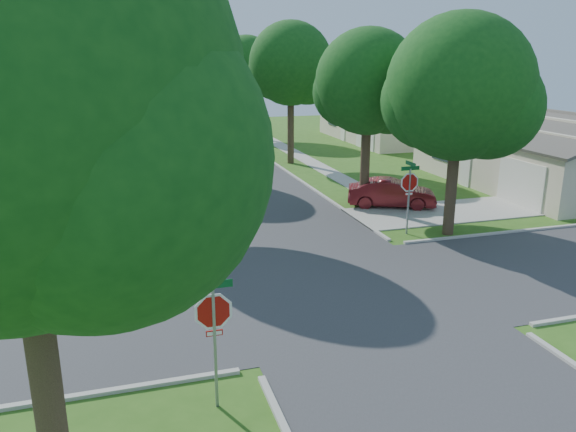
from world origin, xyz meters
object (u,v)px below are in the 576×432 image
(stop_sign_sw, at_px, (214,317))
(tree_e_near, at_px, (369,87))
(tree_w_near, at_px, (156,79))
(stop_sign_ne, at_px, (409,185))
(tree_e_mid, at_px, (292,68))
(car_driveway, at_px, (391,193))
(tree_sw_corner, at_px, (16,118))
(tree_ne_corner, at_px, (460,94))
(house_ne_near, at_px, (535,157))
(car_curb_east, at_px, (228,146))
(tree_e_far, at_px, (248,68))
(house_ne_far, at_px, (390,122))
(tree_w_mid, at_px, (142,64))
(car_curb_west, at_px, (184,135))
(tree_w_far, at_px, (135,74))

(stop_sign_sw, distance_m, tree_e_near, 17.04)
(tree_w_near, bearing_deg, stop_sign_ne, -24.74)
(tree_e_mid, height_order, car_driveway, tree_e_mid)
(tree_e_near, distance_m, tree_sw_corner, 20.12)
(tree_ne_corner, xyz_separation_m, house_ne_near, (9.63, 6.79, -4.08))
(car_curb_east, bearing_deg, stop_sign_ne, -72.40)
(stop_sign_ne, height_order, car_driveway, stop_sign_ne)
(stop_sign_ne, bearing_deg, tree_w_near, 155.26)
(stop_sign_ne, relative_size, tree_e_far, 0.34)
(tree_sw_corner, bearing_deg, house_ne_far, 56.94)
(tree_w_mid, xyz_separation_m, tree_sw_corner, (-2.80, -28.00, -0.23))
(house_ne_far, distance_m, car_curb_west, 17.41)
(stop_sign_ne, height_order, tree_w_near, tree_w_near)
(stop_sign_sw, relative_size, tree_e_near, 0.36)
(tree_w_mid, bearing_deg, car_driveway, -49.15)
(tree_e_mid, height_order, tree_ne_corner, tree_e_mid)
(car_curb_east, bearing_deg, house_ne_near, -35.91)
(tree_e_near, bearing_deg, stop_sign_ne, -90.68)
(car_driveway, bearing_deg, tree_e_near, 99.80)
(tree_w_mid, distance_m, house_ne_near, 23.46)
(house_ne_far, bearing_deg, tree_e_mid, -144.58)
(tree_e_far, xyz_separation_m, car_curb_west, (-5.95, -2.38, -5.22))
(tree_e_near, bearing_deg, tree_w_far, 110.61)
(tree_e_near, bearing_deg, tree_e_far, 90.00)
(tree_w_far, bearing_deg, tree_sw_corner, -93.89)
(tree_e_far, relative_size, tree_w_far, 1.09)
(car_driveway, height_order, car_curb_west, car_curb_west)
(house_ne_near, bearing_deg, tree_w_mid, 154.12)
(tree_sw_corner, bearing_deg, tree_w_near, 80.10)
(tree_w_near, bearing_deg, stop_sign_sw, -90.23)
(house_ne_far, bearing_deg, tree_e_near, -119.35)
(stop_sign_sw, distance_m, tree_w_near, 14.30)
(tree_w_mid, bearing_deg, tree_ne_corner, -56.78)
(tree_sw_corner, bearing_deg, car_curb_west, 80.83)
(tree_e_far, bearing_deg, car_curb_west, -158.25)
(stop_sign_sw, relative_size, tree_e_mid, 0.32)
(car_driveway, bearing_deg, car_curb_west, 40.98)
(house_ne_near, bearing_deg, tree_w_far, 131.90)
(stop_sign_ne, distance_m, tree_w_near, 11.07)
(tree_w_near, xyz_separation_m, tree_w_far, (-0.01, 25.00, -0.61))
(stop_sign_sw, height_order, stop_sign_ne, same)
(tree_e_near, bearing_deg, tree_ne_corner, -71.47)
(tree_e_mid, relative_size, house_ne_near, 0.68)
(tree_w_near, bearing_deg, house_ne_far, 44.09)
(tree_sw_corner, relative_size, car_curb_west, 1.83)
(tree_e_far, relative_size, car_curb_east, 2.19)
(stop_sign_sw, xyz_separation_m, stop_sign_ne, (9.40, 9.40, 0.00))
(stop_sign_sw, xyz_separation_m, house_ne_near, (20.69, 15.70, -0.51))
(stop_sign_ne, bearing_deg, tree_sw_corner, -136.06)
(stop_sign_ne, relative_size, house_ne_near, 0.22)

